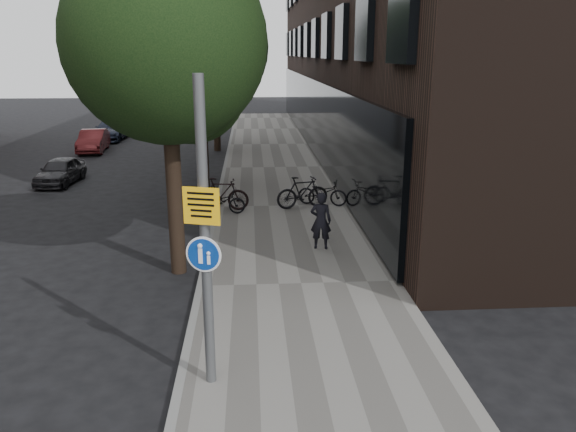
{
  "coord_description": "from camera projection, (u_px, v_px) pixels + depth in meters",
  "views": [
    {
      "loc": [
        -0.82,
        -8.25,
        5.08
      ],
      "look_at": [
        -0.11,
        2.28,
        2.0
      ],
      "focal_mm": 35.0,
      "sensor_mm": 36.0,
      "label": 1
    }
  ],
  "objects": [
    {
      "name": "parked_bike_facade_near",
      "position": [
        322.0,
        192.0,
        18.88
      ],
      "size": [
        1.77,
        1.11,
        0.88
      ],
      "primitive_type": "imported",
      "rotation": [
        0.0,
        0.0,
        1.23
      ],
      "color": "black",
      "rests_on": "sidewalk"
    },
    {
      "name": "parked_bike_curb_near",
      "position": [
        221.0,
        201.0,
        17.87
      ],
      "size": [
        1.56,
        0.6,
        0.81
      ],
      "primitive_type": "imported",
      "rotation": [
        0.0,
        0.0,
        1.53
      ],
      "color": "black",
      "rests_on": "sidewalk"
    },
    {
      "name": "parked_car_far",
      "position": [
        112.0,
        130.0,
        33.92
      ],
      "size": [
        1.88,
        4.24,
        1.21
      ],
      "primitive_type": "imported",
      "rotation": [
        0.0,
        0.0,
        -0.05
      ],
      "color": "#1D2334",
      "rests_on": "ground"
    },
    {
      "name": "parked_bike_curb_far",
      "position": [
        221.0,
        194.0,
        18.25
      ],
      "size": [
        1.84,
        0.73,
        1.07
      ],
      "primitive_type": "imported",
      "rotation": [
        0.0,
        0.0,
        1.44
      ],
      "color": "black",
      "rests_on": "sidewalk"
    },
    {
      "name": "parked_bike_facade_far",
      "position": [
        302.0,
        192.0,
        18.51
      ],
      "size": [
        1.84,
        0.92,
        1.07
      ],
      "primitive_type": "imported",
      "rotation": [
        0.0,
        0.0,
        1.82
      ],
      "color": "black",
      "rests_on": "sidewalk"
    },
    {
      "name": "parked_car_near",
      "position": [
        60.0,
        171.0,
        22.46
      ],
      "size": [
        1.48,
        3.2,
        1.06
      ],
      "primitive_type": "imported",
      "rotation": [
        0.0,
        0.0,
        -0.08
      ],
      "color": "black",
      "rests_on": "ground"
    },
    {
      "name": "parked_car_mid",
      "position": [
        93.0,
        141.0,
        29.77
      ],
      "size": [
        1.51,
        3.61,
        1.16
      ],
      "primitive_type": "imported",
      "rotation": [
        0.0,
        0.0,
        0.08
      ],
      "color": "#5A191B",
      "rests_on": "ground"
    },
    {
      "name": "ground",
      "position": [
        304.0,
        369.0,
        9.38
      ],
      "size": [
        120.0,
        120.0,
        0.0
      ],
      "primitive_type": "plane",
      "color": "black",
      "rests_on": "ground"
    },
    {
      "name": "signpost",
      "position": [
        205.0,
        237.0,
        8.17
      ],
      "size": [
        0.53,
        0.18,
        4.7
      ],
      "rotation": [
        0.0,
        0.0,
        -0.29
      ],
      "color": "#595B5E",
      "rests_on": "sidewalk"
    },
    {
      "name": "street_tree_mid",
      "position": [
        202.0,
        52.0,
        20.37
      ],
      "size": [
        5.0,
        5.0,
        7.8
      ],
      "color": "black",
      "rests_on": "ground"
    },
    {
      "name": "curb_edge",
      "position": [
        217.0,
        208.0,
        18.81
      ],
      "size": [
        0.15,
        60.0,
        0.13
      ],
      "primitive_type": "cube",
      "color": "slate",
      "rests_on": "ground"
    },
    {
      "name": "sidewalk",
      "position": [
        283.0,
        207.0,
        18.96
      ],
      "size": [
        4.5,
        60.0,
        0.12
      ],
      "primitive_type": "cube",
      "color": "slate",
      "rests_on": "ground"
    },
    {
      "name": "street_tree_far",
      "position": [
        216.0,
        52.0,
        29.0
      ],
      "size": [
        5.0,
        5.0,
        7.8
      ],
      "color": "black",
      "rests_on": "ground"
    },
    {
      "name": "pedestrian",
      "position": [
        321.0,
        221.0,
        14.6
      ],
      "size": [
        0.61,
        0.46,
        1.51
      ],
      "primitive_type": "imported",
      "rotation": [
        0.0,
        0.0,
        2.94
      ],
      "color": "black",
      "rests_on": "sidewalk"
    },
    {
      "name": "street_tree_near",
      "position": [
        170.0,
        51.0,
        12.23
      ],
      "size": [
        4.4,
        4.4,
        7.5
      ],
      "color": "black",
      "rests_on": "ground"
    }
  ]
}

